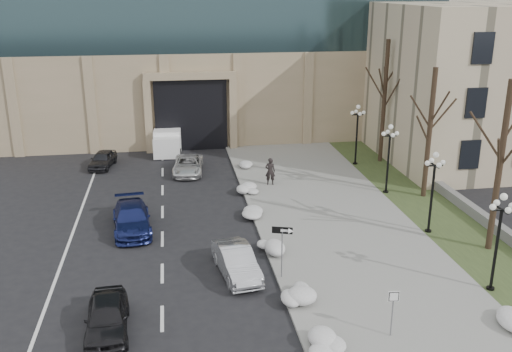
{
  "coord_description": "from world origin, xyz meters",
  "views": [
    {
      "loc": [
        -5.78,
        -15.08,
        13.22
      ],
      "look_at": [
        -1.33,
        13.68,
        3.5
      ],
      "focal_mm": 40.0,
      "sensor_mm": 36.0,
      "label": 1
    }
  ],
  "objects_px": {
    "car_a": "(107,317)",
    "car_e": "(103,159)",
    "keep_sign": "(393,304)",
    "one_way_sign": "(286,237)",
    "lamppost_c": "(389,150)",
    "box_truck": "(168,139)",
    "lamppost_d": "(357,127)",
    "lamppost_a": "(499,229)",
    "car_b": "(236,262)",
    "lamppost_b": "(433,182)",
    "car_c": "(132,219)",
    "pedestrian": "(270,171)",
    "car_d": "(188,165)"
  },
  "relations": [
    {
      "from": "car_d",
      "to": "box_truck",
      "type": "bearing_deg",
      "value": 107.64
    },
    {
      "from": "lamppost_b",
      "to": "car_a",
      "type": "bearing_deg",
      "value": -157.06
    },
    {
      "from": "box_truck",
      "to": "lamppost_d",
      "type": "xyz_separation_m",
      "value": [
        14.29,
        -6.63,
        2.11
      ]
    },
    {
      "from": "car_e",
      "to": "pedestrian",
      "type": "relative_size",
      "value": 1.92
    },
    {
      "from": "keep_sign",
      "to": "lamppost_c",
      "type": "xyz_separation_m",
      "value": [
        5.87,
        15.79,
        1.54
      ]
    },
    {
      "from": "car_b",
      "to": "car_c",
      "type": "relative_size",
      "value": 0.86
    },
    {
      "from": "car_b",
      "to": "lamppost_c",
      "type": "height_order",
      "value": "lamppost_c"
    },
    {
      "from": "car_d",
      "to": "pedestrian",
      "type": "bearing_deg",
      "value": -28.9
    },
    {
      "from": "car_b",
      "to": "box_truck",
      "type": "relative_size",
      "value": 0.68
    },
    {
      "from": "lamppost_b",
      "to": "car_b",
      "type": "bearing_deg",
      "value": -164.16
    },
    {
      "from": "car_e",
      "to": "lamppost_b",
      "type": "xyz_separation_m",
      "value": [
        19.3,
        -15.46,
        2.45
      ]
    },
    {
      "from": "keep_sign",
      "to": "one_way_sign",
      "type": "bearing_deg",
      "value": 127.62
    },
    {
      "from": "pedestrian",
      "to": "keep_sign",
      "type": "distance_m",
      "value": 18.57
    },
    {
      "from": "keep_sign",
      "to": "lamppost_d",
      "type": "relative_size",
      "value": 0.44
    },
    {
      "from": "lamppost_a",
      "to": "lamppost_d",
      "type": "relative_size",
      "value": 1.0
    },
    {
      "from": "pedestrian",
      "to": "lamppost_b",
      "type": "distance_m",
      "value": 11.98
    },
    {
      "from": "car_a",
      "to": "lamppost_b",
      "type": "relative_size",
      "value": 0.87
    },
    {
      "from": "car_d",
      "to": "lamppost_b",
      "type": "xyz_separation_m",
      "value": [
        12.89,
        -13.02,
        2.44
      ]
    },
    {
      "from": "car_e",
      "to": "lamppost_a",
      "type": "bearing_deg",
      "value": -37.47
    },
    {
      "from": "car_a",
      "to": "car_c",
      "type": "relative_size",
      "value": 0.82
    },
    {
      "from": "car_a",
      "to": "box_truck",
      "type": "bearing_deg",
      "value": 81.9
    },
    {
      "from": "lamppost_d",
      "to": "lamppost_a",
      "type": "bearing_deg",
      "value": -90.0
    },
    {
      "from": "keep_sign",
      "to": "lamppost_b",
      "type": "distance_m",
      "value": 11.09
    },
    {
      "from": "keep_sign",
      "to": "car_d",
      "type": "bearing_deg",
      "value": 113.96
    },
    {
      "from": "car_b",
      "to": "one_way_sign",
      "type": "height_order",
      "value": "one_way_sign"
    },
    {
      "from": "box_truck",
      "to": "car_a",
      "type": "bearing_deg",
      "value": -92.59
    },
    {
      "from": "car_b",
      "to": "lamppost_d",
      "type": "distance_m",
      "value": 19.86
    },
    {
      "from": "car_c",
      "to": "lamppost_c",
      "type": "distance_m",
      "value": 17.02
    },
    {
      "from": "one_way_sign",
      "to": "lamppost_a",
      "type": "relative_size",
      "value": 0.57
    },
    {
      "from": "car_b",
      "to": "lamppost_c",
      "type": "bearing_deg",
      "value": 31.9
    },
    {
      "from": "lamppost_c",
      "to": "lamppost_d",
      "type": "bearing_deg",
      "value": 90.0
    },
    {
      "from": "car_c",
      "to": "one_way_sign",
      "type": "xyz_separation_m",
      "value": [
        7.43,
        -6.98,
        1.5
      ]
    },
    {
      "from": "lamppost_a",
      "to": "car_a",
      "type": "bearing_deg",
      "value": -177.74
    },
    {
      "from": "car_e",
      "to": "pedestrian",
      "type": "bearing_deg",
      "value": -16.45
    },
    {
      "from": "lamppost_d",
      "to": "lamppost_b",
      "type": "bearing_deg",
      "value": -90.0
    },
    {
      "from": "car_d",
      "to": "one_way_sign",
      "type": "xyz_separation_m",
      "value": [
        3.85,
        -17.05,
        1.6
      ]
    },
    {
      "from": "car_b",
      "to": "box_truck",
      "type": "xyz_separation_m",
      "value": [
        -3.03,
        22.82,
        0.25
      ]
    },
    {
      "from": "car_b",
      "to": "lamppost_c",
      "type": "relative_size",
      "value": 0.9
    },
    {
      "from": "box_truck",
      "to": "lamppost_c",
      "type": "xyz_separation_m",
      "value": [
        14.29,
        -13.13,
        2.11
      ]
    },
    {
      "from": "keep_sign",
      "to": "lamppost_c",
      "type": "height_order",
      "value": "lamppost_c"
    },
    {
      "from": "car_c",
      "to": "pedestrian",
      "type": "relative_size",
      "value": 2.62
    },
    {
      "from": "pedestrian",
      "to": "lamppost_a",
      "type": "distance_m",
      "value": 17.48
    },
    {
      "from": "car_b",
      "to": "lamppost_a",
      "type": "relative_size",
      "value": 0.9
    },
    {
      "from": "car_a",
      "to": "lamppost_c",
      "type": "height_order",
      "value": "lamppost_c"
    },
    {
      "from": "car_a",
      "to": "car_e",
      "type": "distance_m",
      "value": 22.75
    },
    {
      "from": "lamppost_d",
      "to": "car_e",
      "type": "bearing_deg",
      "value": 172.73
    },
    {
      "from": "car_a",
      "to": "car_b",
      "type": "distance_m",
      "value": 6.93
    },
    {
      "from": "one_way_sign",
      "to": "lamppost_d",
      "type": "distance_m",
      "value": 19.3
    },
    {
      "from": "car_e",
      "to": "lamppost_a",
      "type": "xyz_separation_m",
      "value": [
        19.3,
        -21.96,
        2.45
      ]
    },
    {
      "from": "lamppost_a",
      "to": "car_d",
      "type": "bearing_deg",
      "value": 123.45
    }
  ]
}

